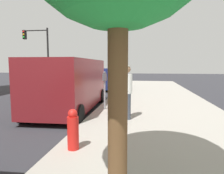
{
  "coord_description": "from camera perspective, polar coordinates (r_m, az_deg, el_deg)",
  "views": [
    {
      "loc": [
        2.91,
        -7.42,
        1.92
      ],
      "look_at": [
        1.65,
        0.66,
        1.05
      ],
      "focal_mm": 33.24,
      "sensor_mm": 36.0,
      "label": 1
    }
  ],
  "objects": [
    {
      "name": "ground_plane",
      "position": [
        8.19,
        -12.31,
        -7.62
      ],
      "size": [
        80.0,
        80.0,
        0.0
      ],
      "primitive_type": "plane",
      "color": "#2D2D33"
    },
    {
      "name": "sidewalk_slab",
      "position": [
        7.66,
        13.15,
        -8.01
      ],
      "size": [
        5.0,
        32.0,
        0.15
      ],
      "primitive_type": "cube",
      "color": "#9E998E",
      "rests_on": "ground"
    },
    {
      "name": "parking_meter_near",
      "position": [
        8.25,
        -2.06,
        0.94
      ],
      "size": [
        0.14,
        0.18,
        1.52
      ],
      "color": "gray",
      "rests_on": "sidewalk_slab"
    },
    {
      "name": "parking_meter_far",
      "position": [
        12.34,
        1.59,
        2.65
      ],
      "size": [
        0.14,
        0.18,
        1.52
      ],
      "color": "gray",
      "rests_on": "sidewalk_slab"
    },
    {
      "name": "pedestrian_in_white",
      "position": [
        6.77,
        4.15,
        -0.32
      ],
      "size": [
        0.34,
        0.34,
        1.77
      ],
      "color": "#383D47",
      "rests_on": "sidewalk_slab"
    },
    {
      "name": "pedestrian_in_red",
      "position": [
        7.67,
        1.17,
        -0.15
      ],
      "size": [
        0.34,
        0.34,
        1.64
      ],
      "color": "#383D47",
      "rests_on": "sidewalk_slab"
    },
    {
      "name": "pedestrian_in_orange",
      "position": [
        8.69,
        0.74,
        1.05
      ],
      "size": [
        0.34,
        0.34,
        1.75
      ],
      "color": "beige",
      "rests_on": "sidewalk_slab"
    },
    {
      "name": "parked_van",
      "position": [
        8.82,
        -11.47,
        0.98
      ],
      "size": [
        2.27,
        5.26,
        2.15
      ],
      "color": "maroon",
      "rests_on": "ground"
    },
    {
      "name": "parked_sedan_ahead",
      "position": [
        16.6,
        -1.88,
        2.03
      ],
      "size": [
        2.01,
        4.43,
        1.65
      ],
      "color": "navy",
      "rests_on": "ground"
    },
    {
      "name": "traffic_light_corner",
      "position": [
        20.13,
        -19.45,
        10.29
      ],
      "size": [
        2.48,
        0.42,
        5.2
      ],
      "color": "black",
      "rests_on": "ground"
    },
    {
      "name": "fire_hydrant",
      "position": [
        4.5,
        -10.68,
        -11.51
      ],
      "size": [
        0.24,
        0.24,
        0.86
      ],
      "color": "red",
      "rests_on": "sidewalk_slab"
    }
  ]
}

